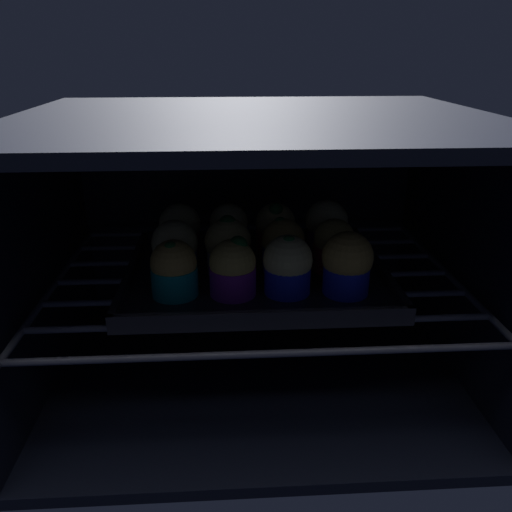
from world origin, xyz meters
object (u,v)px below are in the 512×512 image
Objects in this scene: muffin_row0_col0 at (174,269)px; muffin_row2_col0 at (180,230)px; muffin_row1_col2 at (283,246)px; muffin_row2_col3 at (326,227)px; baking_tray at (256,274)px; muffin_row1_col3 at (334,246)px; muffin_row2_col2 at (275,229)px; muffin_row1_col1 at (228,246)px; muffin_row1_col0 at (175,248)px; muffin_row0_col2 at (288,266)px; muffin_row2_col1 at (229,230)px; muffin_row0_col1 at (233,268)px; muffin_row0_col3 at (347,264)px.

muffin_row2_col0 is at bearing 91.32° from muffin_row0_col0.
muffin_row1_col2 is 9.51cm from muffin_row2_col3.
baking_tray is 4.83× the size of muffin_row1_col3.
muffin_row2_col0 is 13.74cm from muffin_row2_col2.
muffin_row0_col0 is 9.12cm from muffin_row1_col1.
muffin_row2_col3 reaches higher than muffin_row1_col2.
muffin_row0_col0 is 0.97× the size of muffin_row1_col0.
baking_tray is at bearing 117.16° from muffin_row0_col2.
muffin_row2_col3 is (7.38, -0.21, 0.17)cm from muffin_row2_col2.
muffin_row2_col1 is 14.11cm from muffin_row2_col3.
baking_tray is 8.51cm from muffin_row2_col2.
muffin_row1_col0 is 6.95cm from muffin_row2_col0.
muffin_row0_col1 is 1.00× the size of muffin_row2_col0.
muffin_row2_col0 is (-10.52, 7.18, 3.99)cm from baking_tray.
muffin_row0_col3 is at bearing -19.15° from muffin_row1_col0.
muffin_row0_col2 is at bearing -26.05° from muffin_row1_col0.
muffin_row0_col0 is 15.20cm from muffin_row2_col1.
muffin_row0_col1 is at bearing 178.27° from muffin_row0_col3.
muffin_row0_col2 and muffin_row1_col2 have the same top height.
muffin_row1_col2 reaches higher than muffin_row0_col0.
muffin_row0_col1 is 0.95× the size of muffin_row2_col2.
muffin_row1_col1 is at bearing -91.47° from muffin_row2_col1.
muffin_row0_col3 is 25.44cm from muffin_row2_col0.
muffin_row1_col1 is (6.97, -0.32, 0.19)cm from muffin_row1_col0.
muffin_row1_col3 is at bearing -0.38° from baking_tray.
muffin_row2_col0 is at bearing 178.27° from muffin_row2_col3.
muffin_row1_col0 reaches higher than muffin_row0_col0.
muffin_row1_col3 is at bearing -27.61° from muffin_row2_col1.
baking_tray is 8.37cm from muffin_row0_col1.
muffin_row2_col3 reaches higher than muffin_row2_col1.
muffin_row0_col2 is 0.96× the size of muffin_row2_col2.
muffin_row1_col3 is 15.66cm from muffin_row2_col1.
baking_tray is 4.70× the size of muffin_row2_col1.
muffin_row2_col1 is (0.19, 7.28, -0.22)cm from muffin_row1_col1.
muffin_row0_col2 is at bearing -44.80° from muffin_row2_col0.
muffin_row0_col3 is 7.07cm from muffin_row1_col3.
muffin_row2_col0 reaches higher than muffin_row1_col3.
muffin_row0_col2 is at bearing 0.62° from muffin_row0_col1.
muffin_row1_col2 is at bearing 25.36° from muffin_row0_col0.
muffin_row0_col3 is 1.07× the size of muffin_row2_col1.
baking_tray is 4.72× the size of muffin_row1_col0.
muffin_row0_col1 is at bearing -62.15° from muffin_row2_col0.
muffin_row0_col1 is 0.95× the size of muffin_row0_col3.
muffin_row1_col2 is at bearing -44.91° from muffin_row2_col1.
muffin_row0_col2 is (6.58, 0.07, 0.17)cm from muffin_row0_col1.
muffin_row1_col0 is at bearing 179.45° from muffin_row1_col2.
muffin_row2_col1 reaches higher than baking_tray.
muffin_row2_col3 is at bearing -1.73° from muffin_row2_col0.
muffin_row2_col0 is (-7.34, 13.89, 0.13)cm from muffin_row0_col1.
muffin_row2_col1 is (-7.12, 7.09, 0.02)cm from muffin_row1_col2.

